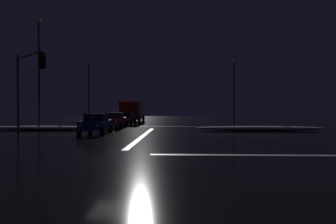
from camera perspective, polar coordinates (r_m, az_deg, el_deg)
The scene contains 14 objects.
ground at distance 14.65m, azimuth -8.60°, elevation -7.65°, with size 120.00×120.00×0.10m, color black.
stop_line_north at distance 23.62m, azimuth -4.46°, elevation -4.25°, with size 0.35×15.73×0.01m.
centre_line_ns at distance 35.13m, azimuth -2.29°, elevation -2.56°, with size 22.00×0.15×0.01m.
crosswalk_bar_east at distance 15.80m, azimuth 26.75°, elevation -6.92°, with size 15.73×0.40×0.01m.
snow_bank_left_curb at distance 31.77m, azimuth -21.34°, elevation -2.64°, with size 10.79×1.50×0.39m.
snow_bank_right_curb at distance 30.03m, azimuth 16.09°, elevation -2.80°, with size 11.74×1.50×0.41m.
sedan_blue at distance 26.79m, azimuth -12.68°, elevation -1.95°, with size 2.02×4.33×1.57m.
sedan_red at distance 33.11m, azimuth -9.52°, elevation -1.40°, with size 2.02×4.33×1.57m.
sedan_black at distance 38.60m, azimuth -7.50°, elevation -1.07°, with size 2.02×4.33×1.57m.
box_truck at distance 45.24m, azimuth -6.22°, elevation 0.37°, with size 2.68×8.28×3.08m.
traffic_signal_nw at distance 24.87m, azimuth -23.70°, elevation 5.64°, with size 3.64×3.64×6.04m.
streetlamp_left_far at distance 46.87m, azimuth -13.94°, elevation 4.32°, with size 0.44×0.44×8.51m.
streetlamp_right_far at distance 45.68m, azimuth 11.66°, elevation 4.51°, with size 0.44×0.44×8.65m.
streetlamp_left_near at distance 31.93m, azimuth -21.98°, elevation 7.41°, with size 0.44×0.44×10.14m.
Camera 1 is at (2.70, -14.23, 2.13)m, focal length 34.26 mm.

